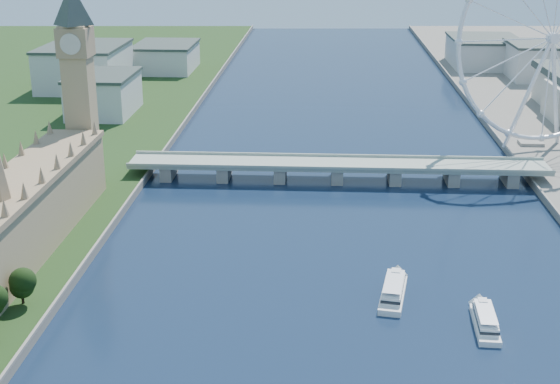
{
  "coord_description": "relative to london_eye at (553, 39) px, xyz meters",
  "views": [
    {
      "loc": [
        -7.86,
        -93.92,
        129.71
      ],
      "look_at": [
        -25.17,
        210.0,
        23.91
      ],
      "focal_mm": 50.0,
      "sensor_mm": 36.0,
      "label": 1
    }
  ],
  "objects": [
    {
      "name": "parliament_range",
      "position": [
        -247.98,
        -185.08,
        -49.04
      ],
      "size": [
        24.0,
        200.0,
        70.0
      ],
      "color": "tan",
      "rests_on": "ground"
    },
    {
      "name": "big_ben",
      "position": [
        -247.98,
        -77.08,
        -0.95
      ],
      "size": [
        20.02,
        20.02,
        110.0
      ],
      "color": "tan",
      "rests_on": "ground"
    },
    {
      "name": "westminster_bridge",
      "position": [
        -119.98,
        -55.08,
        -60.89
      ],
      "size": [
        220.0,
        22.0,
        9.5
      ],
      "color": "gray",
      "rests_on": "ground"
    },
    {
      "name": "london_eye",
      "position": [
        0.0,
        0.0,
        0.0
      ],
      "size": [
        113.6,
        39.12,
        124.3
      ],
      "color": "silver",
      "rests_on": "ground"
    },
    {
      "name": "city_skyline",
      "position": [
        -80.75,
        205.0,
        -50.56
      ],
      "size": [
        505.0,
        280.0,
        32.0
      ],
      "color": "beige",
      "rests_on": "ground"
    },
    {
      "name": "tour_boat_near",
      "position": [
        -101.23,
        -191.64,
        -67.52
      ],
      "size": [
        13.89,
        33.7,
        7.26
      ],
      "primitive_type": null,
      "rotation": [
        0.0,
        0.0,
        -0.17
      ],
      "color": "silver",
      "rests_on": "ground"
    },
    {
      "name": "tour_boat_far",
      "position": [
        -72.0,
        -211.9,
        -67.52
      ],
      "size": [
        9.11,
        30.05,
        6.56
      ],
      "primitive_type": null,
      "rotation": [
        0.0,
        0.0,
        -0.05
      ],
      "color": "white",
      "rests_on": "ground"
    }
  ]
}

